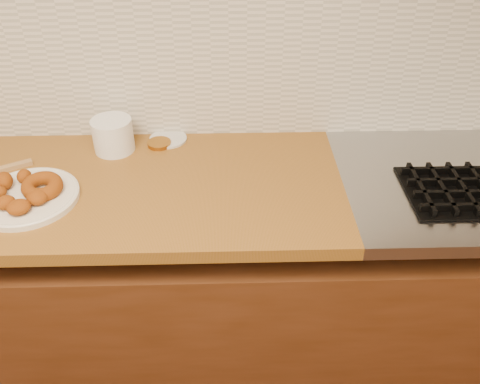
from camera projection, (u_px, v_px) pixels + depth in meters
name	position (u px, v px, depth m)	size (l,w,h in m)	color
base_cabinet	(185.00, 299.00, 1.81)	(3.60, 0.60, 0.77)	#522A16
backsplash	(174.00, 47.00, 1.57)	(3.60, 0.02, 0.60)	beige
donut_plate	(27.00, 198.00, 1.43)	(0.29, 0.29, 0.02)	silver
ring_donut	(42.00, 186.00, 1.43)	(0.12, 0.12, 0.04)	#7D2C00
fried_dough_chunks	(14.00, 193.00, 1.40)	(0.20, 0.21, 0.05)	#7D2C00
plastic_tub	(113.00, 135.00, 1.63)	(0.13, 0.13, 0.11)	white
tub_lid	(168.00, 139.00, 1.71)	(0.12, 0.12, 0.01)	silver
brass_jar_lid	(159.00, 144.00, 1.68)	(0.08, 0.08, 0.01)	#9F6722
wooden_utensil	(2.00, 169.00, 1.55)	(0.18, 0.02, 0.01)	#A07747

